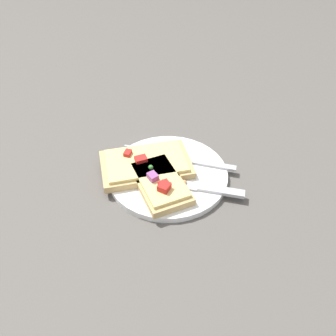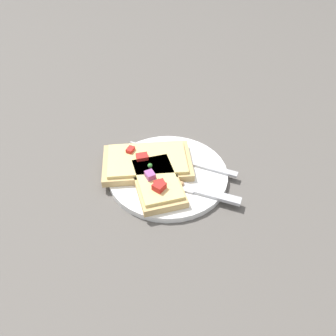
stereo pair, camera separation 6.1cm
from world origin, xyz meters
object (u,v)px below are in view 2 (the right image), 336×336
at_px(knife, 190,189).
at_px(pizza_slice_main, 147,162).
at_px(plate, 168,174).
at_px(fork, 174,158).
at_px(pizza_slice_corner, 157,182).

height_order(knife, pizza_slice_main, pizza_slice_main).
relative_size(plate, fork, 1.13).
bearing_deg(pizza_slice_corner, knife, -115.09).
relative_size(plate, pizza_slice_main, 1.14).
bearing_deg(plate, pizza_slice_main, 122.44).
relative_size(pizza_slice_main, pizza_slice_corner, 1.32).
bearing_deg(fork, pizza_slice_main, 43.26).
height_order(knife, pizza_slice_corner, pizza_slice_corner).
height_order(plate, pizza_slice_corner, pizza_slice_corner).
distance_m(pizza_slice_main, pizza_slice_corner, 0.06).
height_order(plate, knife, knife).
xyz_separation_m(plate, fork, (0.03, 0.03, 0.01)).
xyz_separation_m(fork, pizza_slice_main, (-0.05, 0.01, 0.01)).
bearing_deg(fork, pizza_slice_corner, 90.12).
bearing_deg(knife, fork, -50.90).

